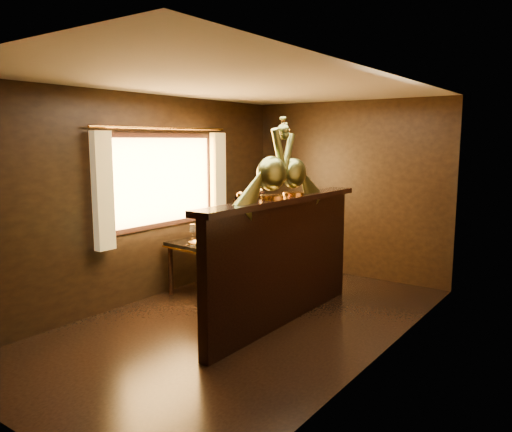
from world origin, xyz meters
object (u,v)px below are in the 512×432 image
object	(u,v)px
chair_right	(268,249)
peacock_right	(294,160)
dining_table	(214,244)
chair_left	(244,253)
peacock_left	(272,158)

from	to	relation	value
chair_right	peacock_right	size ratio (longest dim) A/B	1.71
peacock_right	dining_table	bearing A→B (deg)	167.75
chair_left	peacock_left	world-z (taller)	peacock_left
peacock_left	peacock_right	xyz separation A→B (m)	(0.00, 0.42, -0.03)
peacock_left	chair_right	bearing A→B (deg)	126.65
chair_left	chair_right	world-z (taller)	chair_left
chair_right	peacock_right	distance (m)	1.17
dining_table	peacock_right	size ratio (longest dim) A/B	1.57
peacock_right	peacock_left	bearing A→B (deg)	-90.00
dining_table	chair_right	xyz separation A→B (m)	(0.92, -0.10, 0.07)
chair_left	peacock_left	size ratio (longest dim) A/B	1.74
chair_right	peacock_right	world-z (taller)	peacock_right
dining_table	peacock_left	world-z (taller)	peacock_left
dining_table	chair_right	distance (m)	0.93
chair_right	dining_table	bearing A→B (deg)	-168.53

